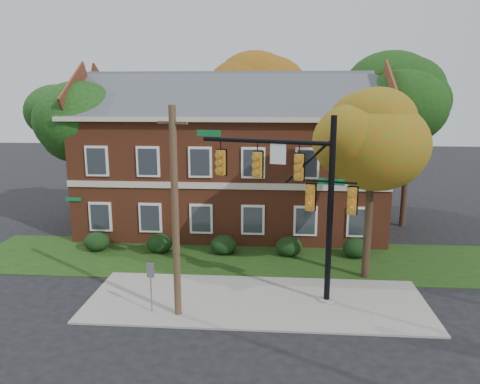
# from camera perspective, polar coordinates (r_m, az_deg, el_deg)

# --- Properties ---
(ground) EXTENTS (120.00, 120.00, 0.00)m
(ground) POSITION_cam_1_polar(r_m,az_deg,el_deg) (19.13, 1.87, -14.49)
(ground) COLOR black
(ground) RESTS_ON ground
(sidewalk) EXTENTS (14.00, 5.00, 0.08)m
(sidewalk) POSITION_cam_1_polar(r_m,az_deg,el_deg) (20.01, 2.00, -13.10)
(sidewalk) COLOR gray
(sidewalk) RESTS_ON ground
(grass_strip) EXTENTS (30.00, 6.00, 0.04)m
(grass_strip) POSITION_cam_1_polar(r_m,az_deg,el_deg) (24.63, 2.50, -8.19)
(grass_strip) COLOR #193811
(grass_strip) RESTS_ON ground
(apartment_building) EXTENTS (18.80, 8.80, 9.74)m
(apartment_building) POSITION_cam_1_polar(r_m,az_deg,el_deg) (29.39, -0.93, 5.13)
(apartment_building) COLOR brown
(apartment_building) RESTS_ON ground
(hedge_far_left) EXTENTS (1.40, 1.26, 1.05)m
(hedge_far_left) POSITION_cam_1_polar(r_m,az_deg,el_deg) (26.92, -17.06, -5.81)
(hedge_far_left) COLOR black
(hedge_far_left) RESTS_ON ground
(hedge_left) EXTENTS (1.40, 1.26, 1.05)m
(hedge_left) POSITION_cam_1_polar(r_m,az_deg,el_deg) (25.87, -9.78, -6.17)
(hedge_left) COLOR black
(hedge_left) RESTS_ON ground
(hedge_center) EXTENTS (1.40, 1.26, 1.05)m
(hedge_center) POSITION_cam_1_polar(r_m,az_deg,el_deg) (25.26, -2.00, -6.45)
(hedge_center) COLOR black
(hedge_center) RESTS_ON ground
(hedge_right) EXTENTS (1.40, 1.26, 1.05)m
(hedge_right) POSITION_cam_1_polar(r_m,az_deg,el_deg) (25.12, 6.01, -6.61)
(hedge_right) COLOR black
(hedge_right) RESTS_ON ground
(hedge_far_right) EXTENTS (1.40, 1.26, 1.05)m
(hedge_far_right) POSITION_cam_1_polar(r_m,az_deg,el_deg) (25.48, 13.95, -6.65)
(hedge_far_right) COLOR black
(hedge_far_right) RESTS_ON ground
(tree_near_right) EXTENTS (4.50, 4.25, 8.58)m
(tree_near_right) POSITION_cam_1_polar(r_m,az_deg,el_deg) (21.52, 16.60, 6.57)
(tree_near_right) COLOR black
(tree_near_right) RESTS_ON ground
(tree_left_rear) EXTENTS (5.40, 5.10, 8.88)m
(tree_left_rear) POSITION_cam_1_polar(r_m,az_deg,el_deg) (30.63, -19.77, 7.89)
(tree_left_rear) COLOR black
(tree_left_rear) RESTS_ON ground
(tree_right_rear) EXTENTS (6.30, 5.95, 10.62)m
(tree_right_rear) POSITION_cam_1_polar(r_m,az_deg,el_deg) (31.12, 20.81, 10.53)
(tree_right_rear) COLOR black
(tree_right_rear) RESTS_ON ground
(tree_far_rear) EXTENTS (6.84, 6.46, 11.52)m
(tree_far_rear) POSITION_cam_1_polar(r_m,az_deg,el_deg) (36.91, 2.33, 12.54)
(tree_far_rear) COLOR black
(tree_far_rear) RESTS_ON ground
(traffic_signal) EXTENTS (6.65, 2.20, 7.70)m
(traffic_signal) POSITION_cam_1_polar(r_m,az_deg,el_deg) (19.02, 6.94, 0.54)
(traffic_signal) COLOR gray
(traffic_signal) RESTS_ON ground
(utility_pole) EXTENTS (1.20, 0.56, 8.11)m
(utility_pole) POSITION_cam_1_polar(r_m,az_deg,el_deg) (17.61, -7.90, -2.64)
(utility_pole) COLOR #483521
(utility_pole) RESTS_ON ground
(sign_post) EXTENTS (0.31, 0.07, 2.09)m
(sign_post) POSITION_cam_1_polar(r_m,az_deg,el_deg) (18.80, -10.83, -10.44)
(sign_post) COLOR slate
(sign_post) RESTS_ON ground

